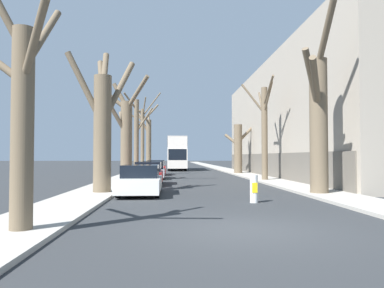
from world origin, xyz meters
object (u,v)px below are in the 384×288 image
Objects in this scene: street_tree_right_0 at (318,118)px; street_tree_right_1 at (264,128)px; street_tree_left_3 at (137,134)px; parked_car_2 at (153,170)px; parked_car_3 at (156,168)px; street_tree_left_0 at (19,109)px; street_tree_left_4 at (142,135)px; street_tree_left_1 at (102,124)px; traffic_bollard at (254,189)px; double_decker_bus at (177,152)px; parked_car_0 at (140,180)px; street_tree_left_2 at (126,134)px; street_tree_right_2 at (238,147)px; parked_car_1 at (148,174)px; street_tree_left_5 at (148,141)px.

street_tree_right_1 is (-0.01, 9.90, 0.27)m from street_tree_right_0.
parked_car_2 is (1.86, -6.21, -3.25)m from street_tree_left_3.
street_tree_left_0 is at bearing -94.23° from parked_car_3.
street_tree_left_4 is (-0.12, 8.17, 0.39)m from street_tree_left_3.
traffic_bollard is at bearing -29.44° from street_tree_left_1.
street_tree_left_4 is 8.83× the size of traffic_bollard.
double_decker_bus is at bearing 84.09° from street_tree_left_0.
street_tree_right_0 is 5.23m from traffic_bollard.
double_decker_bus is (4.00, 31.71, -0.92)m from street_tree_left_1.
parked_car_0 is 12.47m from parked_car_2.
street_tree_left_2 reaches higher than street_tree_left_1.
parked_car_2 is at bearing -137.73° from street_tree_right_2.
street_tree_left_4 is 2.04× the size of parked_car_3.
parked_car_0 is at bearing -93.91° from double_decker_bus.
street_tree_left_3 is at bearing 98.44° from parked_car_1.
street_tree_left_5 is 38.56m from street_tree_right_0.
parked_car_1 is (-2.18, -25.86, -1.74)m from double_decker_bus.
street_tree_right_2 is at bearing 67.59° from parked_car_0.
street_tree_left_3 is at bearing -172.82° from street_tree_right_2.
street_tree_right_2 is at bearing 7.18° from street_tree_left_3.
street_tree_left_2 is (0.17, 18.56, 0.58)m from street_tree_left_0.
parked_car_0 is (1.86, -18.68, -3.26)m from street_tree_left_3.
street_tree_left_4 is 9.43m from street_tree_left_5.
street_tree_left_4 reaches higher than parked_car_1.
street_tree_right_0 reaches higher than parked_car_3.
street_tree_right_2 is 13.46m from double_decker_bus.
street_tree_left_4 is 12.43m from street_tree_right_2.
street_tree_right_2 is 1.12× the size of parked_car_0.
street_tree_left_2 reaches higher than parked_car_0.
street_tree_left_3 is at bearing -89.14° from street_tree_left_4.
street_tree_left_3 is 1.77× the size of parked_car_0.
street_tree_left_3 is 8.18m from street_tree_left_4.
street_tree_left_5 is 1.00× the size of street_tree_right_0.
parked_car_0 is at bearing -79.05° from street_tree_left_2.
street_tree_right_0 is 1.92× the size of parked_car_2.
street_tree_left_2 is 0.95× the size of street_tree_left_3.
street_tree_left_5 is 6.14m from double_decker_bus.
street_tree_left_0 is at bearing -91.42° from street_tree_left_1.
parked_car_3 is 22.61m from traffic_bollard.
street_tree_left_1 reaches higher than traffic_bollard.
street_tree_left_0 is 18.57m from street_tree_left_2.
parked_car_1 is at bearing -81.56° from street_tree_left_3.
street_tree_left_2 is at bearing -123.80° from parked_car_2.
street_tree_left_4 is (0.06, 35.74, 1.45)m from street_tree_left_0.
street_tree_left_4 is at bearing 90.86° from street_tree_left_3.
parked_car_0 reaches higher than traffic_bollard.
traffic_bollard is (6.44, -3.63, -2.80)m from street_tree_left_1.
street_tree_left_0 is 0.78× the size of street_tree_right_0.
street_tree_left_3 is (0.18, 27.57, 1.06)m from street_tree_left_0.
street_tree_left_1 reaches higher than street_tree_left_0.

